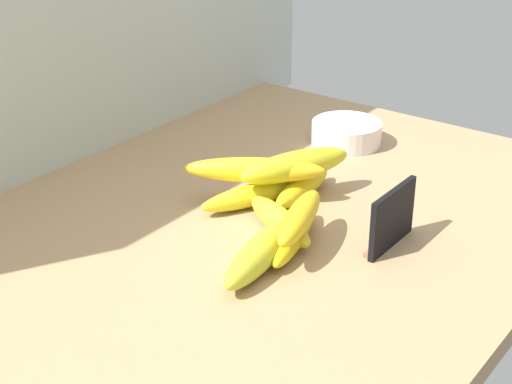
# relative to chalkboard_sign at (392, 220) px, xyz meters

# --- Properties ---
(counter_top) EXTENTS (1.10, 0.76, 0.03)m
(counter_top) POSITION_rel_chalkboard_sign_xyz_m (-0.07, 0.18, -0.05)
(counter_top) COLOR tan
(counter_top) RESTS_ON ground
(chalkboard_sign) EXTENTS (0.11, 0.02, 0.08)m
(chalkboard_sign) POSITION_rel_chalkboard_sign_xyz_m (0.00, 0.00, 0.00)
(chalkboard_sign) COLOR black
(chalkboard_sign) RESTS_ON counter_top
(fruit_bowl) EXTENTS (0.12, 0.12, 0.04)m
(fruit_bowl) POSITION_rel_chalkboard_sign_xyz_m (0.28, 0.24, -0.02)
(fruit_bowl) COLOR silver
(fruit_bowl) RESTS_ON counter_top
(banana_0) EXTENTS (0.10, 0.15, 0.04)m
(banana_0) POSITION_rel_chalkboard_sign_xyz_m (-0.06, 0.14, -0.02)
(banana_0) COLOR yellow
(banana_0) RESTS_ON counter_top
(banana_1) EXTENTS (0.18, 0.08, 0.03)m
(banana_1) POSITION_rel_chalkboard_sign_xyz_m (-0.08, 0.10, -0.02)
(banana_1) COLOR yellow
(banana_1) RESTS_ON counter_top
(banana_2) EXTENTS (0.16, 0.05, 0.03)m
(banana_2) POSITION_rel_chalkboard_sign_xyz_m (0.05, 0.18, -0.02)
(banana_2) COLOR yellow
(banana_2) RESTS_ON counter_top
(banana_3) EXTENTS (0.18, 0.10, 0.03)m
(banana_3) POSITION_rel_chalkboard_sign_xyz_m (-0.01, 0.22, -0.02)
(banana_3) COLOR yellow
(banana_3) RESTS_ON counter_top
(banana_4) EXTENTS (0.19, 0.08, 0.04)m
(banana_4) POSITION_rel_chalkboard_sign_xyz_m (-0.15, 0.11, -0.02)
(banana_4) COLOR gold
(banana_4) RESTS_ON counter_top
(banana_5) EXTENTS (0.19, 0.11, 0.04)m
(banana_5) POSITION_rel_chalkboard_sign_xyz_m (0.04, 0.18, 0.02)
(banana_5) COLOR yellow
(banana_5) RESTS_ON banana_2
(banana_6) EXTENTS (0.15, 0.19, 0.04)m
(banana_6) POSITION_rel_chalkboard_sign_xyz_m (-0.00, 0.23, 0.01)
(banana_6) COLOR yellow
(banana_6) RESTS_ON banana_3
(banana_7) EXTENTS (0.16, 0.08, 0.04)m
(banana_7) POSITION_rel_chalkboard_sign_xyz_m (-0.09, 0.09, 0.01)
(banana_7) COLOR yellow
(banana_7) RESTS_ON banana_1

